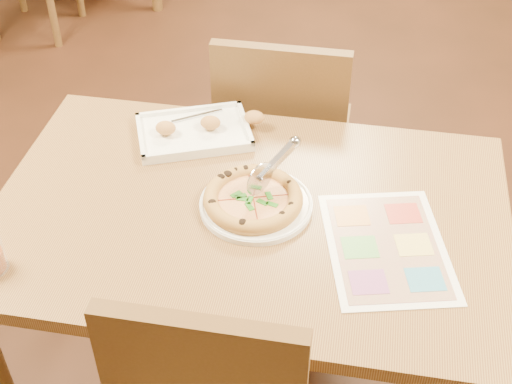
% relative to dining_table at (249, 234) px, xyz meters
% --- Properties ---
extents(dining_table, '(1.30, 0.85, 0.72)m').
position_rel_dining_table_xyz_m(dining_table, '(0.00, 0.00, 0.00)').
color(dining_table, olive).
rests_on(dining_table, ground).
extents(chair_far, '(0.42, 0.42, 0.47)m').
position_rel_dining_table_xyz_m(chair_far, '(-0.00, 0.60, -0.07)').
color(chair_far, brown).
rests_on(chair_far, ground).
extents(plate, '(0.35, 0.35, 0.02)m').
position_rel_dining_table_xyz_m(plate, '(0.02, 0.01, 0.09)').
color(plate, white).
rests_on(plate, dining_table).
extents(pizza, '(0.25, 0.25, 0.04)m').
position_rel_dining_table_xyz_m(pizza, '(0.01, 0.01, 0.11)').
color(pizza, gold).
rests_on(pizza, plate).
extents(pizza_cutter, '(0.11, 0.15, 0.10)m').
position_rel_dining_table_xyz_m(pizza_cutter, '(0.04, 0.07, 0.18)').
color(pizza_cutter, silver).
rests_on(pizza_cutter, pizza).
extents(appetizer_tray, '(0.38, 0.32, 0.06)m').
position_rel_dining_table_xyz_m(appetizer_tray, '(-0.20, 0.29, 0.10)').
color(appetizer_tray, white).
rests_on(appetizer_tray, dining_table).
extents(menu, '(0.36, 0.44, 0.00)m').
position_rel_dining_table_xyz_m(menu, '(0.35, -0.07, 0.09)').
color(menu, white).
rests_on(menu, dining_table).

